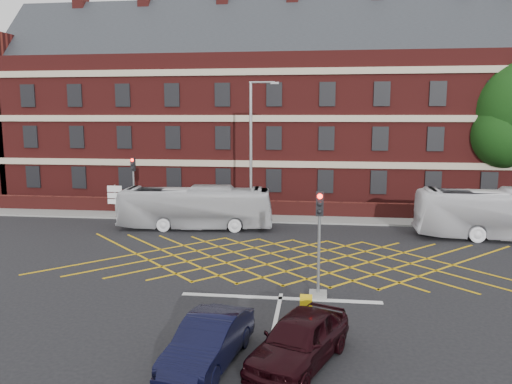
# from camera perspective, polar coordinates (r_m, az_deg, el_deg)

# --- Properties ---
(ground) EXTENTS (120.00, 120.00, 0.00)m
(ground) POSITION_cam_1_polar(r_m,az_deg,el_deg) (23.62, 3.44, -9.06)
(ground) COLOR black
(ground) RESTS_ON ground
(victorian_building) EXTENTS (51.00, 12.17, 20.40)m
(victorian_building) POSITION_cam_1_polar(r_m,az_deg,el_deg) (44.47, 5.71, 9.49)
(victorian_building) COLOR #501614
(victorian_building) RESTS_ON ground
(boundary_wall) EXTENTS (56.00, 0.50, 1.10)m
(boundary_wall) POSITION_cam_1_polar(r_m,az_deg,el_deg) (36.10, 4.78, -1.94)
(boundary_wall) COLOR #511715
(boundary_wall) RESTS_ON ground
(far_pavement) EXTENTS (60.00, 3.00, 0.12)m
(far_pavement) POSITION_cam_1_polar(r_m,az_deg,el_deg) (35.22, 4.70, -3.02)
(far_pavement) COLOR slate
(far_pavement) RESTS_ON ground
(box_junction_hatching) EXTENTS (8.22, 8.22, 0.02)m
(box_junction_hatching) POSITION_cam_1_polar(r_m,az_deg,el_deg) (25.53, 3.73, -7.68)
(box_junction_hatching) COLOR #CC990C
(box_junction_hatching) RESTS_ON ground
(stop_line) EXTENTS (8.00, 0.30, 0.02)m
(stop_line) POSITION_cam_1_polar(r_m,az_deg,el_deg) (20.32, 2.79, -12.03)
(stop_line) COLOR silver
(stop_line) RESTS_ON ground
(bus_left) EXTENTS (9.98, 3.08, 2.74)m
(bus_left) POSITION_cam_1_polar(r_m,az_deg,el_deg) (32.24, -6.90, -1.78)
(bus_left) COLOR #BBBBBF
(bus_left) RESTS_ON ground
(bus_right) EXTENTS (10.86, 2.86, 3.00)m
(bus_right) POSITION_cam_1_polar(r_m,az_deg,el_deg) (32.78, 27.11, -2.27)
(bus_right) COLOR silver
(bus_right) RESTS_ON ground
(car_navy) EXTENTS (2.22, 4.46, 1.40)m
(car_navy) POSITION_cam_1_polar(r_m,az_deg,el_deg) (15.23, -5.44, -16.60)
(car_navy) COLOR black
(car_navy) RESTS_ON ground
(car_maroon) EXTENTS (3.36, 4.76, 1.51)m
(car_maroon) POSITION_cam_1_polar(r_m,az_deg,el_deg) (15.20, 4.99, -16.43)
(car_maroon) COLOR black
(car_maroon) RESTS_ON ground
(traffic_light_near) EXTENTS (0.70, 0.70, 4.27)m
(traffic_light_near) POSITION_cam_1_polar(r_m,az_deg,el_deg) (20.05, 7.19, -7.09)
(traffic_light_near) COLOR slate
(traffic_light_near) RESTS_ON ground
(traffic_light_far) EXTENTS (0.70, 0.70, 4.27)m
(traffic_light_far) POSITION_cam_1_polar(r_m,az_deg,el_deg) (36.53, -13.77, -0.10)
(traffic_light_far) COLOR slate
(traffic_light_far) RESTS_ON ground
(street_lamp) EXTENTS (2.25, 1.00, 9.32)m
(street_lamp) POSITION_cam_1_polar(r_m,az_deg,el_deg) (32.00, -0.47, 1.60)
(street_lamp) COLOR slate
(street_lamp) RESTS_ON ground
(direction_signs) EXTENTS (1.10, 0.16, 2.20)m
(direction_signs) POSITION_cam_1_polar(r_m,az_deg,el_deg) (38.06, -15.83, -0.42)
(direction_signs) COLOR gray
(direction_signs) RESTS_ON ground
(utility_cabinet) EXTENTS (0.43, 0.42, 0.93)m
(utility_cabinet) POSITION_cam_1_polar(r_m,az_deg,el_deg) (18.13, 5.73, -13.15)
(utility_cabinet) COLOR yellow
(utility_cabinet) RESTS_ON ground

